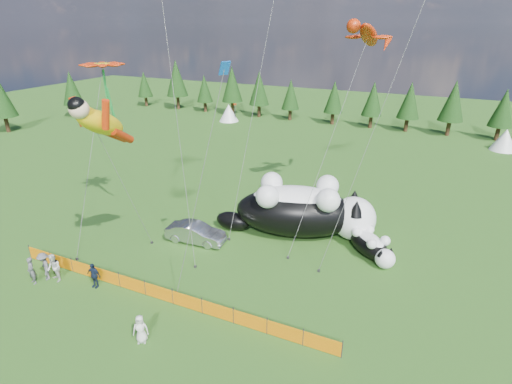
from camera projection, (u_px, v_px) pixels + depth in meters
ground at (187, 273)px, 26.46m from camera, size 160.00×160.00×0.00m
safety_fence at (159, 293)px, 23.75m from camera, size 22.06×0.06×1.10m
tree_line at (345, 100)px, 62.60m from camera, size 90.00×4.00×8.00m
festival_tents at (414, 131)px, 55.27m from camera, size 50.00×3.20×2.80m
cat_large at (303, 209)px, 30.50m from camera, size 12.24×6.72×4.50m
cat_small at (371, 245)px, 28.08m from camera, size 4.08×4.02×1.84m
car at (196, 233)px, 29.94m from camera, size 4.66×1.97×1.50m
spectator_a at (31, 271)px, 25.12m from camera, size 0.76×0.60×1.83m
spectator_b at (54, 268)px, 25.30m from camera, size 1.07×0.86×1.93m
spectator_c at (94, 275)px, 24.79m from camera, size 1.01×0.55×1.69m
spectator_d at (44, 266)px, 25.50m from camera, size 1.39×1.20×1.92m
spectator_e at (141, 329)px, 20.49m from camera, size 0.95×0.83×1.64m
superhero_kite at (101, 123)px, 22.39m from camera, size 4.15×6.28×12.40m
gecko_kite at (369, 35)px, 29.99m from camera, size 4.09×13.50×17.61m
flower_kite at (103, 67)px, 27.79m from camera, size 3.51×7.32×13.63m
diamond_kite_c at (221, 84)px, 19.20m from camera, size 3.46×1.81×14.09m
diamond_kite_d at (273, 7)px, 29.00m from camera, size 1.28×7.20×18.68m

